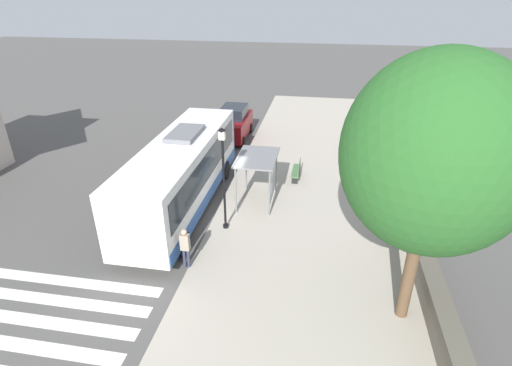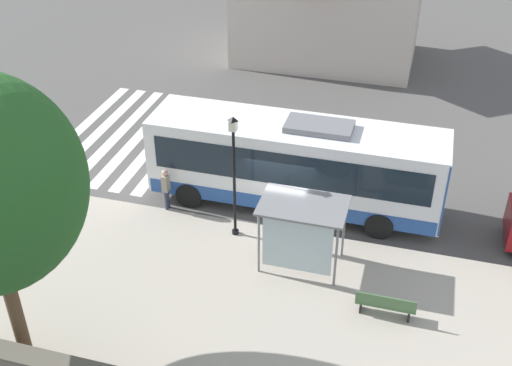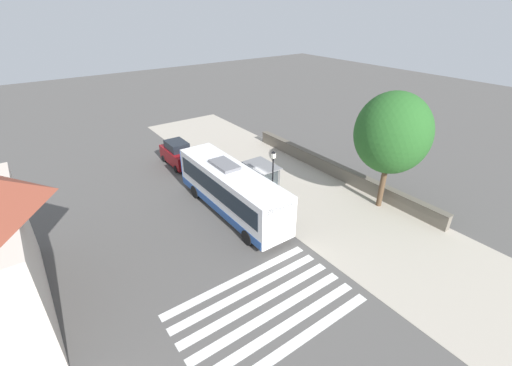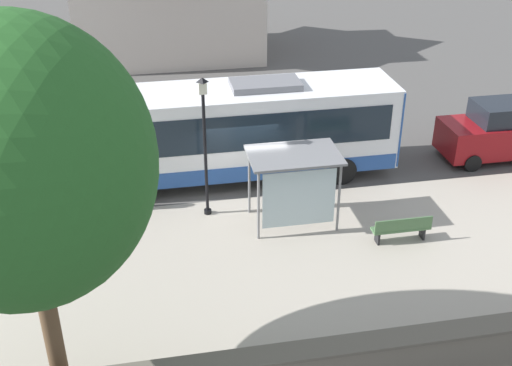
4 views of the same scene
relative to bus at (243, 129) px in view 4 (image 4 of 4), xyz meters
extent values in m
plane|color=#514F4C|center=(-1.66, 0.30, -1.83)|extent=(120.00, 120.00, 0.00)
cube|color=#ADA393|center=(-6.16, 0.30, -1.82)|extent=(9.00, 44.00, 0.02)
cube|color=silver|center=(3.34, 6.02, -1.82)|extent=(9.00, 0.50, 0.01)
cube|color=silver|center=(3.34, 6.97, -1.82)|extent=(9.00, 0.50, 0.01)
cube|color=silver|center=(3.34, 7.92, -1.82)|extent=(9.00, 0.50, 0.01)
cube|color=silver|center=(3.34, 8.87, -1.82)|extent=(9.00, 0.50, 0.01)
cube|color=#5B5449|center=(-10.21, 0.30, -0.70)|extent=(0.60, 20.00, 0.08)
cube|color=beige|center=(14.99, 1.57, 1.09)|extent=(6.35, 9.71, 5.83)
cube|color=white|center=(0.00, 0.02, 0.05)|extent=(2.56, 10.67, 2.85)
cube|color=black|center=(0.00, 0.02, 0.42)|extent=(2.60, 9.82, 1.25)
cube|color=#264C93|center=(0.00, 0.02, -1.09)|extent=(2.60, 10.46, 0.57)
cube|color=#264C93|center=(0.00, -5.29, 0.05)|extent=(2.60, 0.06, 2.74)
cube|color=black|center=(0.00, 5.31, 1.19)|extent=(1.92, 0.08, 0.40)
cube|color=slate|center=(0.00, -0.78, 1.59)|extent=(1.28, 2.35, 0.22)
cylinder|color=black|center=(-1.20, 3.75, -1.33)|extent=(0.30, 1.00, 1.00)
cylinder|color=black|center=(1.20, 3.75, -1.33)|extent=(0.30, 1.00, 1.00)
cylinder|color=black|center=(-1.20, -3.29, -1.33)|extent=(0.30, 1.00, 1.00)
cylinder|color=black|center=(1.20, -3.29, -1.33)|extent=(0.30, 1.00, 1.00)
cylinder|color=slate|center=(-2.59, -2.24, -0.67)|extent=(0.08, 0.08, 2.31)
cylinder|color=slate|center=(-2.59, 0.25, -0.67)|extent=(0.08, 0.08, 2.31)
cylinder|color=slate|center=(-4.14, -2.24, -0.67)|extent=(0.08, 0.08, 2.31)
cylinder|color=slate|center=(-4.14, 0.25, -0.67)|extent=(0.08, 0.08, 2.31)
cube|color=slate|center=(-3.37, -0.99, 0.53)|extent=(1.85, 2.78, 0.08)
cube|color=silver|center=(-4.12, -0.99, -0.55)|extent=(0.03, 2.23, 1.85)
cylinder|color=#2D3347|center=(-1.68, 4.49, -1.42)|extent=(0.12, 0.12, 0.81)
cylinder|color=#2D3347|center=(-1.52, 4.49, -1.42)|extent=(0.12, 0.12, 0.81)
cube|color=gray|center=(-1.60, 4.49, -0.69)|extent=(0.34, 0.22, 0.66)
sphere|color=tan|center=(-1.60, 4.49, -0.24)|extent=(0.22, 0.22, 0.22)
cube|color=#4C7247|center=(-5.04, -3.93, -1.38)|extent=(0.40, 1.79, 0.06)
cube|color=#4C7247|center=(-5.21, -3.93, -1.15)|extent=(0.04, 1.79, 0.40)
cube|color=black|center=(-5.04, -4.65, -1.60)|extent=(0.32, 0.06, 0.45)
cube|color=black|center=(-5.04, -3.22, -1.60)|extent=(0.32, 0.06, 0.45)
cylinder|color=black|center=(-2.40, 1.59, -1.75)|extent=(0.24, 0.24, 0.16)
cylinder|color=black|center=(-2.40, 1.59, 0.25)|extent=(0.10, 0.10, 4.15)
cube|color=silver|center=(-2.40, 1.59, 2.50)|extent=(0.24, 0.24, 0.35)
pyramid|color=black|center=(-2.40, 1.59, 2.74)|extent=(0.28, 0.28, 0.14)
cylinder|color=brown|center=(-9.25, 5.64, 0.30)|extent=(0.39, 0.39, 4.25)
ellipsoid|color=#265B23|center=(-9.25, 5.64, 3.81)|extent=(5.03, 5.03, 5.53)
cube|color=maroon|center=(-0.29, -9.64, -0.96)|extent=(1.88, 4.27, 1.19)
cube|color=black|center=(-0.29, -9.75, 0.01)|extent=(1.60, 2.22, 0.74)
cylinder|color=black|center=(-1.18, -8.25, -1.51)|extent=(0.22, 0.64, 0.64)
cylinder|color=black|center=(0.60, -8.25, -1.51)|extent=(0.22, 0.64, 0.64)
camera|label=1|loc=(-6.23, 16.01, 7.85)|focal=28.00mm
camera|label=2|loc=(-19.65, -4.04, 12.01)|focal=45.00mm
camera|label=3|loc=(10.72, 17.88, 11.55)|focal=24.00mm
camera|label=4|loc=(-20.15, 3.34, 9.06)|focal=45.00mm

